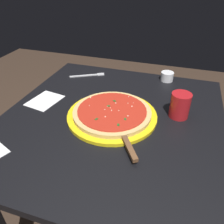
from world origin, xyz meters
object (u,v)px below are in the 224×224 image
object	(u,v)px
pizza_server	(125,139)
fork	(89,75)
cup_tall_drink	(180,105)
napkin_folded_right	(45,100)
serving_plate	(112,115)
pizza	(112,111)
cup_small_sauce	(167,76)

from	to	relation	value
pizza_server	fork	size ratio (longest dim) A/B	1.22
pizza_server	fork	xyz separation A→B (m)	(-0.47, -0.32, -0.02)
cup_tall_drink	napkin_folded_right	distance (m)	0.58
serving_plate	cup_tall_drink	world-z (taller)	cup_tall_drink
pizza	napkin_folded_right	world-z (taller)	pizza
cup_tall_drink	napkin_folded_right	xyz separation A→B (m)	(0.06, -0.57, -0.05)
serving_plate	pizza_server	size ratio (longest dim) A/B	1.70
pizza	napkin_folded_right	distance (m)	0.32
pizza_server	cup_tall_drink	world-z (taller)	cup_tall_drink
pizza	fork	size ratio (longest dim) A/B	1.80
napkin_folded_right	fork	size ratio (longest dim) A/B	0.85
pizza_server	pizza	bearing A→B (deg)	-147.20
pizza	napkin_folded_right	size ratio (longest dim) A/B	2.12
pizza_server	cup_small_sauce	bearing A→B (deg)	171.44
pizza_server	cup_tall_drink	bearing A→B (deg)	144.23
cup_small_sauce	napkin_folded_right	world-z (taller)	cup_small_sauce
fork	cup_tall_drink	bearing A→B (deg)	63.34
pizza	cup_tall_drink	world-z (taller)	cup_tall_drink
cup_tall_drink	cup_small_sauce	xyz separation A→B (m)	(-0.31, -0.08, -0.03)
pizza	serving_plate	bearing A→B (deg)	-119.07
pizza	fork	xyz separation A→B (m)	(-0.33, -0.23, -0.02)
pizza_server	fork	world-z (taller)	pizza_server
pizza	pizza_server	xyz separation A→B (m)	(0.14, 0.09, -0.00)
pizza	cup_small_sauce	bearing A→B (deg)	156.54
pizza_server	cup_small_sauce	world-z (taller)	cup_small_sauce
napkin_folded_right	fork	distance (m)	0.32
pizza	cup_small_sauce	distance (m)	0.43
pizza	napkin_folded_right	bearing A→B (deg)	-94.04
fork	cup_small_sauce	bearing A→B (deg)	99.55
cup_small_sauce	fork	distance (m)	0.41
fork	pizza	bearing A→B (deg)	35.65
pizza_server	fork	bearing A→B (deg)	-145.19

